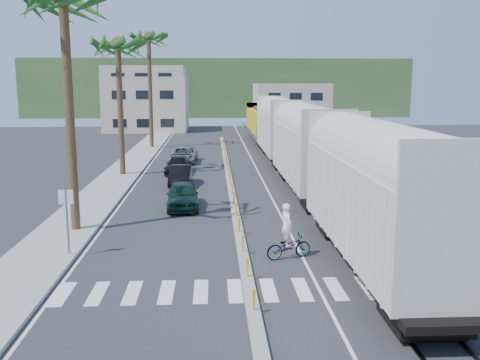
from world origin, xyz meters
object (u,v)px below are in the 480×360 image
Objects in this scene: street_sign at (67,212)px; car_lead at (183,195)px; car_second at (181,176)px; cyclist at (288,241)px.

street_sign is 9.83m from car_lead.
car_second is 17.26m from cyclist.
car_second is 1.79× the size of cyclist.
car_lead is at bearing 9.40° from cyclist.
car_lead is at bearing 63.92° from street_sign.
cyclist is (5.38, -16.40, 0.04)m from car_second.
car_second is (3.79, 15.81, -1.27)m from street_sign.
car_second is at bearing 0.03° from cyclist.
car_lead is (4.29, 8.76, -1.21)m from street_sign.
cyclist is at bearing -70.77° from car_second.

